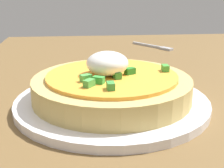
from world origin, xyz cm
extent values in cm
cube|color=brown|center=(0.00, 0.00, 1.51)|extent=(105.96, 69.45, 3.03)
cylinder|color=white|center=(0.22, -10.71, 3.54)|extent=(24.43, 24.43, 1.03)
cylinder|color=tan|center=(0.22, -10.71, 5.43)|extent=(19.83, 19.83, 2.76)
cylinder|color=#F9A538|center=(0.22, -10.71, 7.01)|extent=(16.32, 16.32, 0.40)
ellipsoid|color=white|center=(0.10, -11.25, 8.67)|extent=(5.16, 5.16, 2.91)
cube|color=green|center=(5.56, -11.32, 7.61)|extent=(1.33, 0.87, 0.80)
cube|color=green|center=(-4.07, -10.12, 7.61)|extent=(1.29, 1.50, 0.80)
cube|color=green|center=(3.34, -12.52, 7.61)|extent=(1.30, 1.50, 0.80)
cube|color=#51B24E|center=(2.41, -13.93, 7.61)|extent=(1.33, 1.51, 0.80)
cube|color=#4FAA49|center=(4.41, -13.61, 7.61)|extent=(1.50, 1.42, 0.80)
cube|color=#368935|center=(1.61, -10.24, 7.61)|extent=(1.42, 1.05, 0.80)
cube|color=green|center=(-0.98, -3.73, 7.61)|extent=(1.29, 0.81, 0.80)
cube|color=green|center=(-3.03, -9.62, 7.61)|extent=(1.51, 1.36, 0.80)
cube|color=#53B240|center=(-4.28, -9.93, 7.61)|extent=(1.49, 1.25, 0.80)
cube|color=#2A8329|center=(-0.27, -8.45, 7.61)|extent=(1.30, 1.50, 0.80)
cube|color=#247C30|center=(-1.81, -12.39, 7.61)|extent=(1.00, 1.39, 0.80)
cube|color=#B7B7BC|center=(-37.19, 1.07, 3.28)|extent=(7.26, 6.00, 0.50)
cube|color=#B7B7BC|center=(-32.66, 4.71, 3.28)|extent=(3.06, 2.84, 0.50)
camera|label=1|loc=(38.25, -14.11, 18.61)|focal=51.91mm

